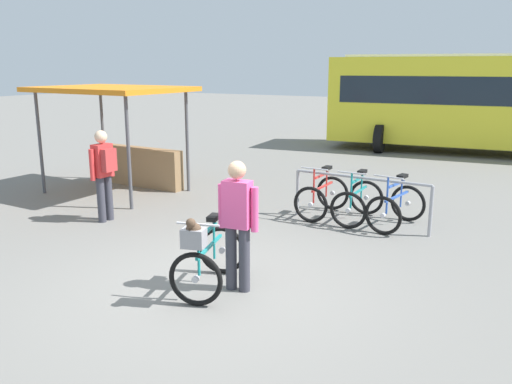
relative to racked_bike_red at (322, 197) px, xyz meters
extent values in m
plane|color=slate|center=(0.01, -3.72, -0.37)|extent=(80.00, 80.00, 0.00)
cylinder|color=#99999E|center=(-0.43, -0.15, 0.06)|extent=(0.06, 0.06, 0.85)
cylinder|color=#99999E|center=(2.01, -0.31, 0.06)|extent=(0.06, 0.06, 0.85)
cylinder|color=#99999E|center=(0.79, -0.23, 0.48)|extent=(2.45, 0.21, 0.05)
torus|color=black|center=(0.02, 0.51, -0.04)|extent=(0.66, 0.10, 0.66)
cylinder|color=#B7B7BC|center=(0.02, 0.51, -0.04)|extent=(0.08, 0.06, 0.08)
torus|color=black|center=(-0.02, -0.51, -0.04)|extent=(0.66, 0.10, 0.66)
cylinder|color=#B7B7BC|center=(-0.02, -0.51, -0.04)|extent=(0.08, 0.06, 0.08)
cube|color=red|center=(0.00, 0.00, 0.19)|extent=(0.07, 0.92, 0.04)
cube|color=red|center=(0.00, -0.05, 0.41)|extent=(0.06, 0.61, 0.04)
cylinder|color=red|center=(0.01, 0.18, 0.24)|extent=(0.03, 0.03, 0.55)
cube|color=black|center=(0.01, 0.18, 0.51)|extent=(0.13, 0.24, 0.06)
cylinder|color=red|center=(-0.01, -0.39, 0.28)|extent=(0.03, 0.03, 0.63)
cylinder|color=#B7B7BC|center=(-0.01, -0.39, 0.59)|extent=(0.52, 0.04, 0.03)
torus|color=black|center=(0.70, 0.47, -0.04)|extent=(0.66, 0.10, 0.66)
cylinder|color=#B7B7BC|center=(0.70, 0.47, -0.04)|extent=(0.08, 0.06, 0.08)
torus|color=black|center=(0.70, -0.55, -0.04)|extent=(0.66, 0.10, 0.66)
cylinder|color=#B7B7BC|center=(0.70, -0.55, -0.04)|extent=(0.08, 0.06, 0.08)
cube|color=teal|center=(0.70, -0.04, 0.19)|extent=(0.04, 0.92, 0.04)
cube|color=teal|center=(0.70, -0.09, 0.41)|extent=(0.04, 0.61, 0.04)
cylinder|color=teal|center=(0.70, 0.14, 0.24)|extent=(0.03, 0.03, 0.55)
cube|color=black|center=(0.70, 0.14, 0.51)|extent=(0.12, 0.24, 0.06)
cylinder|color=teal|center=(0.70, -0.43, 0.28)|extent=(0.03, 0.03, 0.63)
cylinder|color=#B7B7BC|center=(0.70, -0.43, 0.59)|extent=(0.52, 0.03, 0.03)
torus|color=black|center=(1.49, 0.41, -0.04)|extent=(0.66, 0.20, 0.66)
cylinder|color=#B7B7BC|center=(1.49, 0.41, -0.04)|extent=(0.09, 0.08, 0.08)
torus|color=black|center=(1.31, -0.59, -0.04)|extent=(0.66, 0.20, 0.66)
cylinder|color=#B7B7BC|center=(1.31, -0.59, -0.04)|extent=(0.09, 0.08, 0.08)
cube|color=#2D56B7|center=(1.40, -0.09, 0.19)|extent=(0.19, 0.91, 0.04)
cube|color=#2D56B7|center=(1.39, -0.14, 0.41)|extent=(0.14, 0.61, 0.04)
cylinder|color=#2D56B7|center=(1.43, 0.09, 0.24)|extent=(0.03, 0.03, 0.55)
cube|color=black|center=(1.43, 0.09, 0.51)|extent=(0.16, 0.26, 0.06)
cylinder|color=#2D56B7|center=(1.33, -0.47, 0.28)|extent=(0.03, 0.03, 0.63)
cylinder|color=#B7B7BC|center=(1.33, -0.47, 0.59)|extent=(0.52, 0.12, 0.03)
torus|color=black|center=(-0.13, -3.29, -0.04)|extent=(0.65, 0.22, 0.66)
cylinder|color=#B7B7BC|center=(-0.13, -3.29, -0.04)|extent=(0.09, 0.08, 0.08)
torus|color=black|center=(0.12, -4.28, -0.04)|extent=(0.65, 0.22, 0.66)
cylinder|color=#B7B7BC|center=(0.12, -4.28, -0.04)|extent=(0.09, 0.08, 0.08)
cube|color=teal|center=(-0.01, -3.78, 0.19)|extent=(0.27, 0.90, 0.04)
cube|color=teal|center=(0.01, -3.83, 0.41)|extent=(0.19, 0.60, 0.04)
cylinder|color=teal|center=(-0.05, -3.61, 0.24)|extent=(0.03, 0.03, 0.55)
cube|color=black|center=(-0.05, -3.61, 0.51)|extent=(0.18, 0.26, 0.06)
cylinder|color=teal|center=(0.09, -4.16, 0.28)|extent=(0.03, 0.03, 0.63)
cylinder|color=#B7B7BC|center=(0.09, -4.16, 0.59)|extent=(0.51, 0.16, 0.03)
cube|color=gray|center=(0.13, -4.30, 0.47)|extent=(0.30, 0.26, 0.22)
ellipsoid|color=#4C3828|center=(0.13, -4.30, 0.57)|extent=(0.21, 0.20, 0.16)
sphere|color=#4C3828|center=(0.15, -4.38, 0.67)|extent=(0.11, 0.11, 0.11)
cylinder|color=#383842|center=(0.23, -3.66, 0.04)|extent=(0.14, 0.14, 0.82)
cylinder|color=#383842|center=(0.41, -3.64, 0.04)|extent=(0.14, 0.14, 0.82)
cube|color=#E54C8C|center=(0.32, -3.65, 0.74)|extent=(0.36, 0.23, 0.58)
cylinder|color=#E54C8C|center=(0.10, -3.65, 0.69)|extent=(0.09, 0.09, 0.55)
cylinder|color=#E54C8C|center=(0.54, -3.61, 0.69)|extent=(0.09, 0.09, 0.55)
sphere|color=tan|center=(0.32, -3.65, 1.16)|extent=(0.22, 0.22, 0.22)
cylinder|color=#383842|center=(-3.32, -2.26, 0.04)|extent=(0.14, 0.14, 0.82)
cylinder|color=#383842|center=(-3.31, -2.08, 0.04)|extent=(0.14, 0.14, 0.82)
cube|color=red|center=(-3.31, -2.17, 0.74)|extent=(0.22, 0.35, 0.58)
cylinder|color=red|center=(-3.34, -2.39, 0.69)|extent=(0.09, 0.09, 0.55)
cylinder|color=red|center=(-3.32, -1.95, 0.69)|extent=(0.09, 0.09, 0.55)
sphere|color=beige|center=(-3.31, -2.17, 1.16)|extent=(0.22, 0.22, 0.22)
cube|color=#B23333|center=(-3.15, -2.18, 0.76)|extent=(0.16, 0.27, 0.40)
cube|color=yellow|center=(2.03, 9.28, 1.28)|extent=(10.17, 3.32, 2.70)
cube|color=#19232D|center=(2.03, 9.28, 1.63)|extent=(9.38, 3.27, 0.84)
cube|color=silver|center=(2.03, 9.28, 2.67)|extent=(9.16, 2.99, 0.08)
cylinder|color=black|center=(-1.10, 7.76, 0.08)|extent=(0.32, 0.92, 0.90)
cylinder|color=black|center=(-1.31, 10.25, 0.08)|extent=(0.32, 0.92, 0.90)
cylinder|color=#4C4C51|center=(-5.97, 0.58, 0.73)|extent=(0.07, 0.07, 2.20)
cylinder|color=#4C4C51|center=(-3.37, 0.47, 0.73)|extent=(0.07, 0.07, 2.20)
cylinder|color=#4C4C51|center=(-6.05, -1.21, 0.73)|extent=(0.07, 0.07, 2.20)
cylinder|color=#4C4C51|center=(-3.45, -1.33, 0.73)|extent=(0.07, 0.07, 2.20)
cube|color=orange|center=(-4.71, -0.37, 1.88)|extent=(3.20, 2.44, 0.10)
cube|color=olive|center=(-4.68, 0.38, 0.08)|extent=(2.35, 0.40, 0.90)
camera|label=1|loc=(3.47, -8.99, 2.38)|focal=37.22mm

